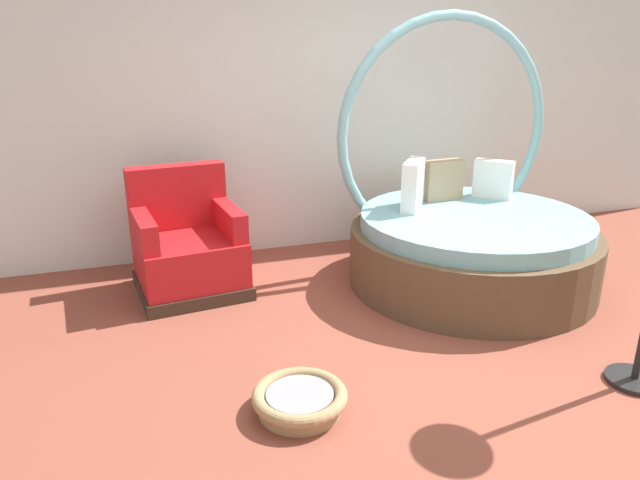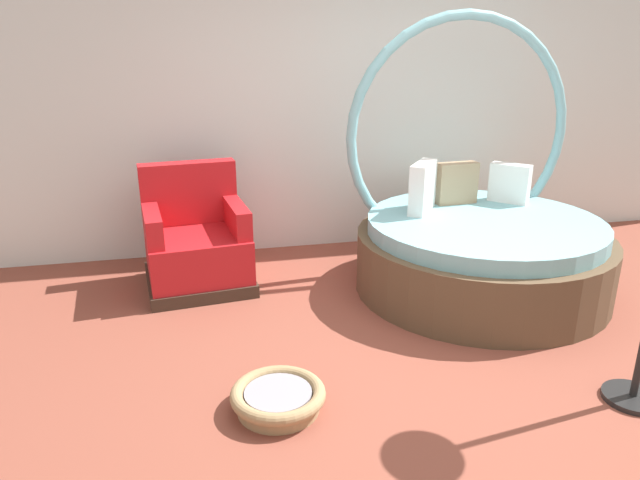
{
  "view_description": "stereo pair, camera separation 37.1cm",
  "coord_description": "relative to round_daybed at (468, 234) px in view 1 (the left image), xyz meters",
  "views": [
    {
      "loc": [
        -1.74,
        -2.65,
        1.88
      ],
      "look_at": [
        -0.56,
        0.95,
        0.55
      ],
      "focal_mm": 32.43,
      "sensor_mm": 36.0,
      "label": 1
    },
    {
      "loc": [
        -1.38,
        -2.75,
        1.88
      ],
      "look_at": [
        -0.56,
        0.95,
        0.55
      ],
      "focal_mm": 32.43,
      "sensor_mm": 36.0,
      "label": 2
    }
  ],
  "objects": [
    {
      "name": "round_daybed",
      "position": [
        0.0,
        0.0,
        0.0
      ],
      "size": [
        1.93,
        1.93,
        2.09
      ],
      "color": "brown",
      "rests_on": "ground_plane"
    },
    {
      "name": "pet_basket",
      "position": [
        -1.78,
        -1.29,
        -0.32
      ],
      "size": [
        0.51,
        0.51,
        0.13
      ],
      "color": "#9E7F56",
      "rests_on": "ground_plane"
    },
    {
      "name": "back_wall",
      "position": [
        -0.76,
        1.28,
        1.12
      ],
      "size": [
        8.0,
        0.12,
        3.03
      ],
      "primitive_type": "cube",
      "color": "silver",
      "rests_on": "ground_plane"
    },
    {
      "name": "red_armchair",
      "position": [
        -2.16,
        0.53,
        -0.06
      ],
      "size": [
        0.88,
        0.88,
        0.94
      ],
      "color": "#38281E",
      "rests_on": "ground_plane"
    },
    {
      "name": "ground_plane",
      "position": [
        -0.76,
        -1.14,
        -0.4
      ],
      "size": [
        8.0,
        8.0,
        0.02
      ],
      "primitive_type": "cube",
      "color": "brown"
    }
  ]
}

